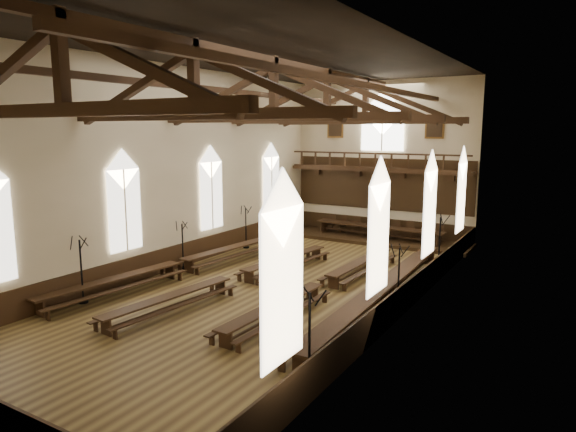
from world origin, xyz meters
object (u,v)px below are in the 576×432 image
object	(u,v)px
candelabrum_left_far	(246,235)
refectory_row_c	(324,283)
refectory_row_b	(236,278)
candelabrum_right_near	(309,357)
refectory_row_d	(384,290)
candelabrum_right_mid	(398,288)
high_table	(378,228)
candelabrum_left_mid	(183,255)
dais	(377,240)
candelabrum_right_far	(439,254)
refectory_row_a	(180,265)
candelabrum_left_near	(82,283)

from	to	relation	value
candelabrum_left_far	refectory_row_c	bearing A→B (deg)	-34.62
refectory_row_b	candelabrum_right_near	world-z (taller)	candelabrum_right_near
refectory_row_b	refectory_row_d	bearing A→B (deg)	12.49
candelabrum_left_far	candelabrum_right_mid	world-z (taller)	candelabrum_right_mid
refectory_row_b	high_table	world-z (taller)	high_table
candelabrum_left_mid	refectory_row_b	bearing A→B (deg)	-16.26
refectory_row_b	refectory_row_c	world-z (taller)	refectory_row_b
refectory_row_d	candelabrum_left_mid	size ratio (longest dim) A/B	6.05
dais	refectory_row_d	bearing A→B (deg)	-67.92
refectory_row_d	refectory_row_b	bearing A→B (deg)	-167.51
candelabrum_right_far	refectory_row_b	bearing A→B (deg)	-133.49
refectory_row_c	candelabrum_right_far	bearing A→B (deg)	62.11
refectory_row_c	refectory_row_d	bearing A→B (deg)	4.03
refectory_row_b	refectory_row_c	distance (m)	3.91
candelabrum_left_far	candelabrum_right_near	xyz separation A→B (m)	(11.10, -12.71, 0.08)
high_table	candelabrum_right_mid	size ratio (longest dim) A/B	3.27
refectory_row_b	candelabrum_right_mid	distance (m)	7.08
high_table	candelabrum_right_mid	distance (m)	12.24
candelabrum_right_mid	candelabrum_right_far	world-z (taller)	candelabrum_right_far
refectory_row_a	high_table	world-z (taller)	high_table
refectory_row_b	candelabrum_left_mid	distance (m)	4.32
refectory_row_a	candelabrum_left_near	distance (m)	5.02
candelabrum_right_near	refectory_row_b	bearing A→B (deg)	138.92
high_table	candelabrum_right_near	xyz separation A→B (m)	(5.10, -18.45, -0.01)
refectory_row_b	candelabrum_left_far	bearing A→B (deg)	121.94
refectory_row_d	high_table	xyz separation A→B (m)	(-4.46, 10.98, 0.28)
refectory_row_b	candelabrum_right_far	world-z (taller)	candelabrum_right_far
high_table	candelabrum_left_far	size ratio (longest dim) A/B	3.30
candelabrum_left_mid	candelabrum_left_far	size ratio (longest dim) A/B	0.97
refectory_row_a	refectory_row_c	size ratio (longest dim) A/B	1.06
refectory_row_a	refectory_row_d	world-z (taller)	refectory_row_d
refectory_row_a	high_table	xyz separation A→B (m)	(5.34, 12.12, 0.32)
high_table	candelabrum_left_far	bearing A→B (deg)	-136.26
candelabrum_left_mid	candelabrum_right_near	world-z (taller)	candelabrum_right_near
dais	candelabrum_right_near	xyz separation A→B (m)	(5.10, -18.45, 0.75)
refectory_row_c	high_table	xyz separation A→B (m)	(-1.86, 11.16, 0.38)
refectory_row_b	high_table	bearing A→B (deg)	81.47
candelabrum_right_near	candelabrum_right_mid	xyz separation A→B (m)	(0.00, 7.32, -0.08)
candelabrum_left_near	candelabrum_right_near	distance (m)	11.18
dais	candelabrum_right_mid	xyz separation A→B (m)	(5.10, -11.13, 0.68)
candelabrum_right_near	candelabrum_left_near	bearing A→B (deg)	172.99
candelabrum_right_far	candelabrum_left_far	bearing A→B (deg)	-176.41
refectory_row_a	candelabrum_left_mid	world-z (taller)	candelabrum_left_mid
refectory_row_a	candelabrum_right_near	size ratio (longest dim) A/B	5.13
candelabrum_left_near	candelabrum_right_far	size ratio (longest dim) A/B	0.96
candelabrum_left_near	candelabrum_left_far	world-z (taller)	candelabrum_left_near
dais	candelabrum_left_mid	world-z (taller)	candelabrum_left_mid
refectory_row_c	candelabrum_left_mid	size ratio (longest dim) A/B	5.54
dais	candelabrum_right_mid	world-z (taller)	candelabrum_right_mid
high_table	candelabrum_right_mid	bearing A→B (deg)	-65.36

